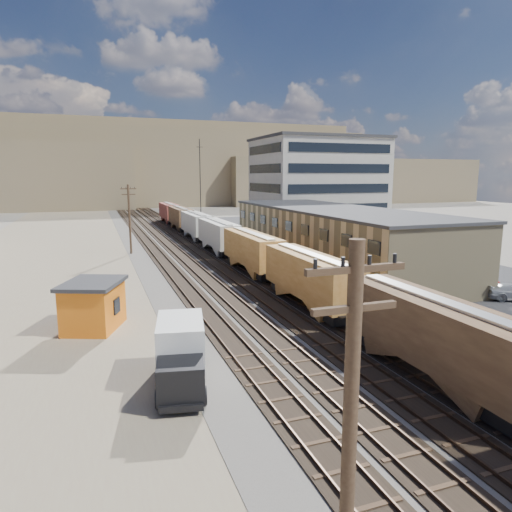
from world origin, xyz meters
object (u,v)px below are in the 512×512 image
object	(u,v)px
utility_pole_north	(130,218)
parked_car_red	(492,287)
box_truck	(181,355)
maintenance_shed	(93,305)
parked_car_blue	(320,233)
freight_train	(233,241)
utility_pole_south	(349,457)

from	to	relation	value
utility_pole_north	parked_car_red	size ratio (longest dim) A/B	2.35
box_truck	maintenance_shed	world-z (taller)	maintenance_shed
utility_pole_north	parked_car_blue	bearing A→B (deg)	11.09
maintenance_shed	parked_car_red	world-z (taller)	maintenance_shed
freight_train	box_truck	xyz separation A→B (m)	(-13.15, -33.87, -1.05)
freight_train	utility_pole_north	world-z (taller)	utility_pole_north
freight_train	box_truck	world-z (taller)	freight_train
utility_pole_north	box_truck	distance (m)	44.59
parked_car_red	parked_car_blue	world-z (taller)	parked_car_blue
utility_pole_south	parked_car_red	xyz separation A→B (m)	(30.69, 24.73, -4.58)
utility_pole_south	parked_car_blue	xyz separation A→B (m)	(34.07, 66.68, -4.50)
maintenance_shed	parked_car_blue	xyz separation A→B (m)	(39.30, 39.75, -1.05)
box_truck	maintenance_shed	size ratio (longest dim) A/B	1.13
parked_car_blue	utility_pole_north	bearing A→B (deg)	132.16
utility_pole_north	parked_car_red	bearing A→B (deg)	-48.97
maintenance_shed	parked_car_blue	world-z (taller)	maintenance_shed
freight_train	box_truck	distance (m)	36.35
freight_train	utility_pole_south	size ratio (longest dim) A/B	11.97
freight_train	parked_car_red	size ratio (longest dim) A/B	28.19
parked_car_blue	box_truck	bearing A→B (deg)	176.73
freight_train	parked_car_blue	distance (m)	27.85
freight_train	maintenance_shed	size ratio (longest dim) A/B	19.97
parked_car_blue	maintenance_shed	bearing A→B (deg)	166.40
freight_train	parked_car_red	world-z (taller)	freight_train
box_truck	parked_car_red	size ratio (longest dim) A/B	1.59
box_truck	parked_car_red	distance (m)	32.86
utility_pole_north	maintenance_shed	bearing A→B (deg)	-98.98
freight_train	parked_car_red	bearing A→B (deg)	-53.34
utility_pole_south	utility_pole_north	size ratio (longest dim) A/B	1.00
utility_pole_south	maintenance_shed	bearing A→B (deg)	100.99
freight_train	maintenance_shed	xyz separation A→B (m)	(-17.53, -22.51, -0.94)
utility_pole_south	parked_car_red	bearing A→B (deg)	38.86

